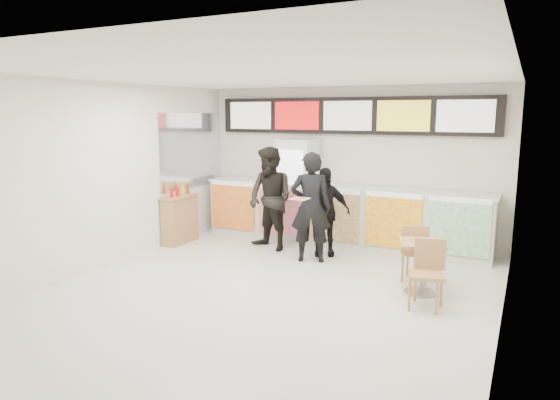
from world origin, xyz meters
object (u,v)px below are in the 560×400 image
Objects in this scene: customer_mid at (324,212)px; condiment_ledge at (180,219)px; service_counter at (340,215)px; customer_left at (270,199)px; cafe_table at (422,258)px; customer_main at (311,207)px; drinks_fridge at (297,189)px.

condiment_ledge is (-2.81, -0.46, -0.31)m from customer_mid.
customer_mid reaches higher than service_counter.
condiment_ledge is at bearing 162.56° from customer_mid.
customer_left is at bearing 158.47° from customer_mid.
service_counter is 2.93× the size of customer_left.
customer_left reaches higher than cafe_table.
customer_main reaches higher than service_counter.
cafe_table is at bearing -1.89° from customer_left.
drinks_fridge reaches higher than service_counter.
customer_main is 2.79m from condiment_ledge.
customer_main is at bearing -56.64° from drinks_fridge.
customer_mid is at bearing -43.08° from drinks_fridge.
customer_mid is at bearing 23.93° from customer_left.
customer_mid is (1.01, 0.09, -0.17)m from customer_left.
customer_left is (-0.09, -0.96, -0.05)m from drinks_fridge.
service_counter is at bearing -0.99° from drinks_fridge.
condiment_ledge is (-4.75, 0.74, -0.04)m from cafe_table.
drinks_fridge is at bearing 179.01° from service_counter.
customer_main is 2.18m from cafe_table.
condiment_ledge is (-2.82, -1.31, -0.10)m from service_counter.
cafe_table is at bearing -35.79° from drinks_fridge.
customer_left is at bearing 11.60° from condiment_ledge.
customer_left is 3.18m from cafe_table.
condiment_ledge is (-1.89, -1.32, -0.53)m from drinks_fridge.
service_counter is 3.54× the size of cafe_table.
drinks_fridge is at bearing 126.59° from cafe_table.
customer_main is 1.19× the size of customer_mid.
drinks_fridge is 1.07× the size of customer_main.
condiment_ledge is (-1.80, -0.37, -0.47)m from customer_left.
drinks_fridge is 1.27× the size of cafe_table.
service_counter is 3.11m from condiment_ledge.
cafe_table is at bearing -8.85° from condiment_ledge.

